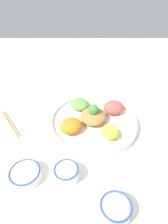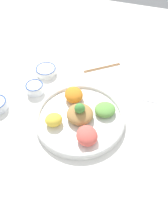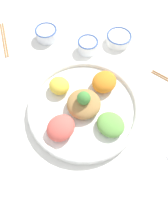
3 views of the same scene
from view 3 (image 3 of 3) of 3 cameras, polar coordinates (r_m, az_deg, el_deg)
ground_plane at (r=0.69m, az=-0.73°, el=-0.43°), size 2.40×2.40×0.00m
salad_platter at (r=0.67m, az=-0.01°, el=1.66°), size 0.40×0.40×0.11m
sauce_bowl_red at (r=0.89m, az=10.52°, el=21.24°), size 0.11×0.11×0.04m
rice_bowl_blue at (r=0.84m, az=1.20°, el=19.72°), size 0.09×0.09×0.05m
sauce_bowl_dark at (r=0.91m, az=-11.37°, el=22.46°), size 0.10×0.10×0.05m
chopsticks_pair_far at (r=0.97m, az=-23.22°, el=19.72°), size 0.02×0.21×0.01m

